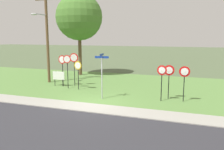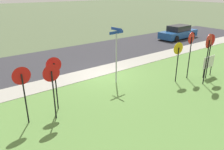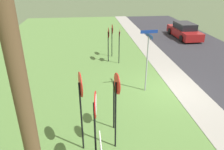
{
  "view_description": "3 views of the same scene",
  "coord_description": "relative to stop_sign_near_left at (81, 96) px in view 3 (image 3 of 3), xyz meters",
  "views": [
    {
      "loc": [
        5.85,
        -13.18,
        4.32
      ],
      "look_at": [
        0.22,
        3.17,
        1.39
      ],
      "focal_mm": 37.58,
      "sensor_mm": 36.0,
      "label": 1
    },
    {
      "loc": [
        7.4,
        10.46,
        5.03
      ],
      "look_at": [
        1.44,
        2.65,
        1.21
      ],
      "focal_mm": 35.77,
      "sensor_mm": 36.0,
      "label": 2
    },
    {
      "loc": [
        -9.33,
        4.14,
        5.37
      ],
      "look_at": [
        -0.19,
        3.05,
        1.14
      ],
      "focal_mm": 34.74,
      "sensor_mm": 36.0,
      "label": 3
    }
  ],
  "objects": [
    {
      "name": "stop_sign_near_left",
      "position": [
        0.0,
        0.0,
        0.0
      ],
      "size": [
        0.75,
        0.15,
        2.8
      ],
      "rotation": [
        0.0,
        0.0,
        0.17
      ],
      "color": "black",
      "rests_on": "grass_median"
    },
    {
      "name": "sidewalk_strip",
      "position": [
        3.61,
        -5.2,
        -2.06
      ],
      "size": [
        44.0,
        1.6,
        0.06
      ],
      "primitive_type": "cube",
      "color": "#99968C",
      "rests_on": "ground_plane"
    },
    {
      "name": "stop_sign_far_left",
      "position": [
        -0.9,
        -0.39,
        -0.14
      ],
      "size": [
        0.71,
        0.12,
        2.63
      ],
      "rotation": [
        0.0,
        0.0,
        -0.1
      ],
      "color": "black",
      "rests_on": "grass_median"
    },
    {
      "name": "stop_sign_far_center",
      "position": [
        -0.04,
        -1.08,
        -0.09
      ],
      "size": [
        0.65,
        0.12,
        2.73
      ],
      "rotation": [
        0.0,
        0.0,
        0.13
      ],
      "color": "black",
      "rests_on": "grass_median"
    },
    {
      "name": "yield_sign_far_left",
      "position": [
        9.03,
        -2.05,
        -0.32
      ],
      "size": [
        0.7,
        0.1,
        2.33
      ],
      "rotation": [
        0.0,
        0.0,
        0.01
      ],
      "color": "black",
      "rests_on": "grass_median"
    },
    {
      "name": "ground_plane",
      "position": [
        3.61,
        -4.4,
        -2.09
      ],
      "size": [
        160.0,
        160.0,
        0.0
      ],
      "primitive_type": "plane",
      "color": "#4C5B3D"
    },
    {
      "name": "parked_sedan_distant",
      "position": [
        13.52,
        -9.39,
        -1.45
      ],
      "size": [
        4.53,
        1.93,
        1.39
      ],
      "rotation": [
        0.0,
        0.0,
        0.01
      ],
      "color": "maroon",
      "rests_on": "road_asphalt"
    },
    {
      "name": "yield_sign_near_right",
      "position": [
        8.03,
        -1.68,
        -0.33
      ],
      "size": [
        0.7,
        0.1,
        2.32
      ],
      "rotation": [
        0.0,
        0.0,
        0.01
      ],
      "color": "black",
      "rests_on": "grass_median"
    },
    {
      "name": "utility_pole",
      "position": [
        -2.99,
        0.53,
        2.49
      ],
      "size": [
        2.1,
        2.12,
        8.4
      ],
      "color": "brown",
      "rests_on": "grass_median"
    },
    {
      "name": "yield_sign_near_left",
      "position": [
        7.63,
        -2.35,
        -0.3
      ],
      "size": [
        0.65,
        0.13,
        2.37
      ],
      "rotation": [
        0.0,
        0.0,
        -0.16
      ],
      "color": "black",
      "rests_on": "grass_median"
    },
    {
      "name": "grass_median",
      "position": [
        3.61,
        1.6,
        -2.07
      ],
      "size": [
        44.0,
        12.0,
        0.04
      ],
      "primitive_type": "cube",
      "color": "#567F3D",
      "rests_on": "ground_plane"
    },
    {
      "name": "stop_sign_near_right",
      "position": [
        0.95,
        -1.15,
        -0.41
      ],
      "size": [
        0.66,
        0.12,
        2.28
      ],
      "rotation": [
        0.0,
        0.0,
        -0.13
      ],
      "color": "black",
      "rests_on": "grass_median"
    },
    {
      "name": "street_name_post",
      "position": [
        3.74,
        -3.09,
        -0.22
      ],
      "size": [
        0.96,
        0.82,
        3.09
      ],
      "rotation": [
        0.0,
        0.0,
        0.07
      ],
      "color": "#9EA0A8",
      "rests_on": "grass_median"
    }
  ]
}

